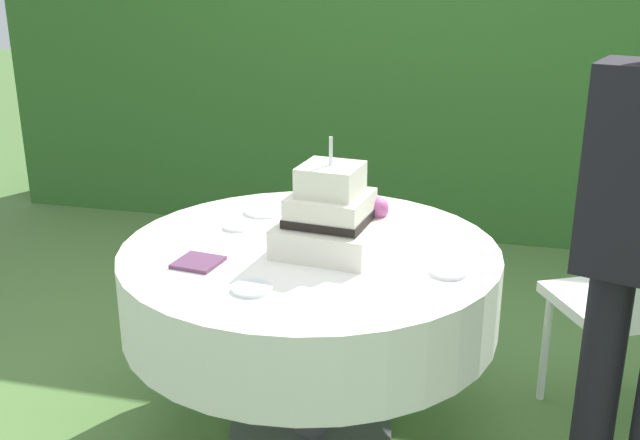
% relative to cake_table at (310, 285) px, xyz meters
% --- Properties ---
extents(ground_plane, '(20.00, 20.00, 0.00)m').
position_rel_cake_table_xyz_m(ground_plane, '(0.00, 0.00, -0.59)').
color(ground_plane, '#547A3D').
extents(foliage_hedge, '(5.19, 0.63, 2.32)m').
position_rel_cake_table_xyz_m(foliage_hedge, '(0.00, 2.44, 0.57)').
color(foliage_hedge, '#336628').
rests_on(foliage_hedge, ground_plane).
extents(cake_table, '(1.27, 1.27, 0.73)m').
position_rel_cake_table_xyz_m(cake_table, '(0.00, 0.00, 0.00)').
color(cake_table, '#4C4C51').
rests_on(cake_table, ground_plane).
extents(wedding_cake, '(0.35, 0.35, 0.38)m').
position_rel_cake_table_xyz_m(wedding_cake, '(0.08, -0.00, 0.25)').
color(wedding_cake, silver).
rests_on(wedding_cake, cake_table).
extents(serving_plate_near, '(0.11, 0.11, 0.01)m').
position_rel_cake_table_xyz_m(serving_plate_near, '(0.47, -0.11, 0.14)').
color(serving_plate_near, white).
rests_on(serving_plate_near, cake_table).
extents(serving_plate_far, '(0.15, 0.15, 0.01)m').
position_rel_cake_table_xyz_m(serving_plate_far, '(-0.26, 0.30, 0.14)').
color(serving_plate_far, white).
rests_on(serving_plate_far, cake_table).
extents(serving_plate_left, '(0.12, 0.12, 0.01)m').
position_rel_cake_table_xyz_m(serving_plate_left, '(-0.07, -0.37, 0.14)').
color(serving_plate_left, white).
rests_on(serving_plate_left, cake_table).
extents(serving_plate_right, '(0.10, 0.10, 0.01)m').
position_rel_cake_table_xyz_m(serving_plate_right, '(-0.30, 0.11, 0.14)').
color(serving_plate_right, white).
rests_on(serving_plate_right, cake_table).
extents(napkin_stack, '(0.15, 0.15, 0.01)m').
position_rel_cake_table_xyz_m(napkin_stack, '(-0.30, -0.23, 0.14)').
color(napkin_stack, '#603856').
rests_on(napkin_stack, cake_table).
extents(garden_chair, '(0.54, 0.54, 0.89)m').
position_rel_cake_table_xyz_m(garden_chair, '(1.07, 0.30, -0.05)').
color(garden_chair, white).
rests_on(garden_chair, ground_plane).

